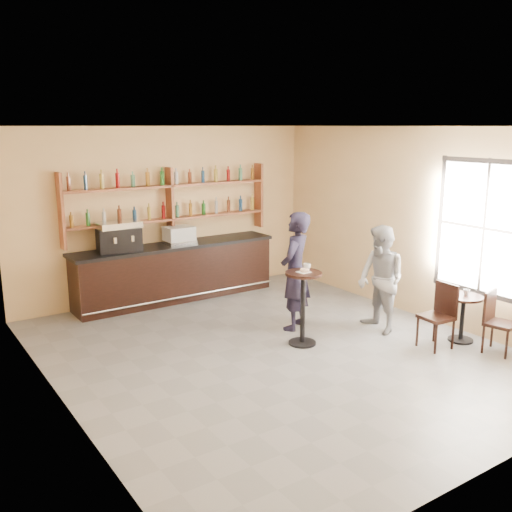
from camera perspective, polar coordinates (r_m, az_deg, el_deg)
floor at (r=8.41m, az=1.95°, el=-9.53°), size 7.00×7.00×0.00m
ceiling at (r=7.77m, az=2.13°, el=12.84°), size 7.00×7.00×0.00m
wall_back at (r=10.92m, az=-8.85°, el=4.30°), size 7.00×0.00×7.00m
wall_front at (r=5.59m, az=23.70°, el=-4.96°), size 7.00×0.00×7.00m
wall_left at (r=6.67m, az=-19.32°, el=-1.79°), size 0.00×7.00×7.00m
wall_right at (r=9.97m, az=16.15°, el=3.12°), size 0.00×7.00×7.00m
window_pane at (r=9.24m, az=21.85°, el=2.59°), size 0.00×2.00×2.00m
window_frame at (r=9.23m, az=21.83°, el=2.58°), size 0.04×1.70×2.10m
shelf_unit at (r=10.77m, az=-8.60°, el=5.32°), size 4.00×0.26×1.40m
liquor_bottles at (r=10.75m, az=-8.63°, el=6.22°), size 3.68×0.10×1.00m
bar_counter at (r=10.80m, az=-8.04°, el=-1.56°), size 3.91×0.76×1.06m
espresso_machine at (r=10.22m, az=-13.55°, el=1.92°), size 0.80×0.58×0.52m
pastry_case at (r=10.69m, az=-7.70°, el=2.09°), size 0.55×0.45×0.32m
pedestal_table at (r=8.52m, az=4.71°, el=-5.25°), size 0.57×0.57×1.12m
napkin at (r=8.37m, az=4.78°, el=-1.61°), size 0.19×0.19×0.00m
donut at (r=8.36m, az=4.88°, el=-1.43°), size 0.18×0.18×0.05m
cup_pedestal at (r=8.52m, az=5.10°, el=-1.05°), size 0.13×0.13×0.09m
man_main at (r=9.08m, az=3.94°, el=-1.52°), size 0.83×0.76×1.90m
cafe_table at (r=9.22m, az=19.92°, el=-5.89°), size 0.75×0.75×0.72m
cup_cafe at (r=9.15m, az=20.30°, el=-3.42°), size 0.11×0.11×0.09m
chair_west at (r=8.79m, az=17.58°, el=-5.78°), size 0.44×0.44×0.96m
chair_south at (r=8.92m, az=23.26°, el=-6.19°), size 0.47×0.47×0.90m
patron_second at (r=9.15m, az=12.37°, el=-2.32°), size 0.77×0.92×1.70m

